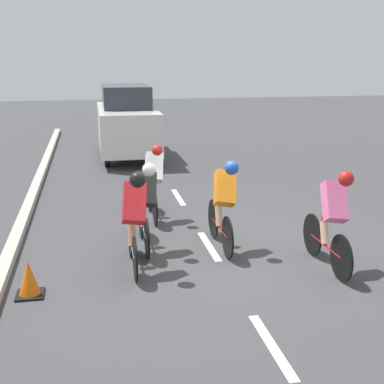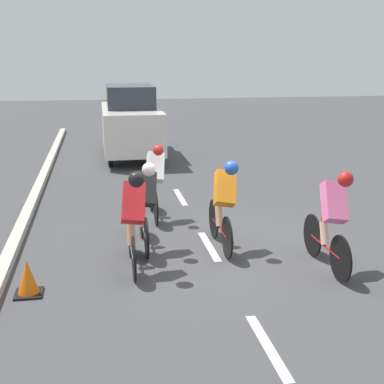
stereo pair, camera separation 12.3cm
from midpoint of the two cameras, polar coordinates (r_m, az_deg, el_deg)
name	(u,v)px [view 1 (the left image)]	position (r m, az deg, el deg)	size (l,w,h in m)	color
ground_plane	(210,248)	(8.88, 1.59, -6.03)	(60.00, 60.00, 0.00)	#424244
lane_stripe_near	(272,345)	(6.18, 7.92, -15.89)	(0.12, 1.40, 0.01)	white
lane_stripe_mid	(209,246)	(8.98, 1.44, -5.77)	(0.12, 1.40, 0.01)	white
lane_stripe_far	(178,197)	(11.98, -1.77, -0.54)	(0.12, 1.40, 0.01)	white
curb	(9,255)	(8.89, -19.29, -6.38)	(0.20, 28.46, 0.14)	#B7B2A8
cyclist_white	(153,180)	(10.27, -4.49, 1.29)	(0.40, 1.62, 1.49)	black
cyclist_black	(145,203)	(8.67, -5.43, -1.19)	(0.39, 1.68, 1.49)	black
cyclist_orange	(224,202)	(8.65, 2.98, -1.05)	(0.41, 1.67, 1.52)	black
cyclist_pink	(332,217)	(8.06, 14.30, -2.58)	(0.40, 1.69, 1.55)	black
cyclist_red	(134,217)	(7.82, -6.67, -2.64)	(0.39, 1.61, 1.54)	black
support_car	(127,122)	(16.66, -7.19, 7.45)	(1.70, 4.29, 2.19)	black
traffic_cone	(29,279)	(7.48, -17.46, -8.86)	(0.36, 0.36, 0.49)	black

